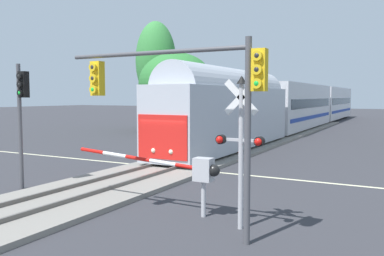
# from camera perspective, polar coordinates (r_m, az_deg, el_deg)

# --- Properties ---
(ground_plane) EXTENTS (220.00, 220.00, 0.00)m
(ground_plane) POSITION_cam_1_polar(r_m,az_deg,el_deg) (20.71, -2.58, -5.66)
(ground_plane) COLOR #333338
(road_centre_stripe) EXTENTS (44.00, 0.20, 0.01)m
(road_centre_stripe) POSITION_cam_1_polar(r_m,az_deg,el_deg) (20.71, -2.58, -5.65)
(road_centre_stripe) COLOR beige
(road_centre_stripe) RESTS_ON ground
(railway_track) EXTENTS (4.40, 80.00, 0.32)m
(railway_track) POSITION_cam_1_polar(r_m,az_deg,el_deg) (20.70, -2.58, -5.40)
(railway_track) COLOR gray
(railway_track) RESTS_ON ground
(commuter_train) EXTENTS (3.04, 59.15, 5.16)m
(commuter_train) POSITION_cam_1_polar(r_m,az_deg,el_deg) (45.34, 14.86, 3.18)
(commuter_train) COLOR #B2B7C1
(commuter_train) RESTS_ON railway_track
(crossing_gate_near) EXTENTS (5.40, 0.40, 1.84)m
(crossing_gate_near) POSITION_cam_1_polar(r_m,az_deg,el_deg) (12.50, -0.64, -5.75)
(crossing_gate_near) COLOR #B7B7BC
(crossing_gate_near) RESTS_ON ground
(crossing_signal_mast) EXTENTS (1.36, 0.44, 4.20)m
(crossing_signal_mast) POSITION_cam_1_polar(r_m,az_deg,el_deg) (11.02, 6.85, -1.21)
(crossing_signal_mast) COLOR #B2B2B7
(crossing_signal_mast) RESTS_ON ground
(traffic_signal_median) EXTENTS (0.53, 0.38, 4.90)m
(traffic_signal_median) POSITION_cam_1_polar(r_m,az_deg,el_deg) (17.00, -22.86, 2.92)
(traffic_signal_median) COLOR #4C4C51
(traffic_signal_median) RESTS_ON ground
(traffic_signal_near_right) EXTENTS (5.94, 0.38, 5.06)m
(traffic_signal_near_right) POSITION_cam_1_polar(r_m,az_deg,el_deg) (10.52, -0.82, 5.58)
(traffic_signal_near_right) COLOR #4C4C51
(traffic_signal_near_right) RESTS_ON ground
(pine_left_background) EXTENTS (4.54, 4.54, 12.00)m
(pine_left_background) POSITION_cam_1_polar(r_m,az_deg,el_deg) (46.31, -5.09, 9.26)
(pine_left_background) COLOR #4C3828
(pine_left_background) RESTS_ON ground
(oak_behind_train) EXTENTS (7.58, 7.58, 8.05)m
(oak_behind_train) POSITION_cam_1_polar(r_m,az_deg,el_deg) (41.26, -2.24, 6.27)
(oak_behind_train) COLOR #4C3828
(oak_behind_train) RESTS_ON ground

